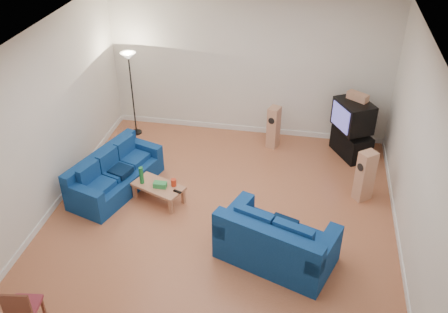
% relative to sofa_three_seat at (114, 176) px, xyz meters
% --- Properties ---
extents(room, '(6.01, 6.51, 3.21)m').
position_rel_sofa_three_seat_xyz_m(room, '(2.15, -0.59, 1.27)').
color(room, brown).
rests_on(room, ground).
extents(sofa_three_seat, '(1.38, 2.09, 0.74)m').
position_rel_sofa_three_seat_xyz_m(sofa_three_seat, '(0.00, 0.00, 0.00)').
color(sofa_three_seat, navy).
rests_on(sofa_three_seat, ground).
extents(sofa_loveseat, '(1.99, 1.53, 0.88)m').
position_rel_sofa_three_seat_xyz_m(sofa_loveseat, '(3.17, -1.36, 0.06)').
color(sofa_loveseat, navy).
rests_on(sofa_loveseat, ground).
extents(coffee_table, '(1.04, 0.78, 0.34)m').
position_rel_sofa_three_seat_xyz_m(coffee_table, '(0.93, -0.20, 0.01)').
color(coffee_table, tan).
rests_on(coffee_table, ground).
extents(bottle, '(0.11, 0.11, 0.33)m').
position_rel_sofa_three_seat_xyz_m(bottle, '(0.63, -0.18, 0.23)').
color(bottle, '#197233').
rests_on(bottle, coffee_table).
extents(tissue_box, '(0.24, 0.13, 0.10)m').
position_rel_sofa_three_seat_xyz_m(tissue_box, '(0.99, -0.24, 0.11)').
color(tissue_box, green).
rests_on(tissue_box, coffee_table).
extents(red_canister, '(0.14, 0.14, 0.14)m').
position_rel_sofa_three_seat_xyz_m(red_canister, '(1.22, -0.16, 0.13)').
color(red_canister, red).
rests_on(red_canister, coffee_table).
extents(remote, '(0.17, 0.10, 0.02)m').
position_rel_sofa_three_seat_xyz_m(remote, '(1.33, -0.33, 0.07)').
color(remote, black).
rests_on(remote, coffee_table).
extents(tv_stand, '(0.87, 1.01, 0.54)m').
position_rel_sofa_three_seat_xyz_m(tv_stand, '(4.42, 2.07, -0.01)').
color(tv_stand, black).
rests_on(tv_stand, ground).
extents(av_receiver, '(0.53, 0.56, 0.10)m').
position_rel_sofa_three_seat_xyz_m(av_receiver, '(4.41, 2.13, 0.31)').
color(av_receiver, black).
rests_on(av_receiver, tv_stand).
extents(television, '(0.87, 0.95, 0.60)m').
position_rel_sofa_three_seat_xyz_m(television, '(4.37, 2.03, 0.66)').
color(television, black).
rests_on(television, av_receiver).
extents(centre_speaker, '(0.45, 0.38, 0.15)m').
position_rel_sofa_three_seat_xyz_m(centre_speaker, '(4.41, 2.13, 1.04)').
color(centre_speaker, tan).
rests_on(centre_speaker, television).
extents(speaker_left, '(0.29, 0.33, 0.93)m').
position_rel_sofa_three_seat_xyz_m(speaker_left, '(2.78, 2.10, 0.19)').
color(speaker_left, tan).
rests_on(speaker_left, ground).
extents(speaker_right, '(0.37, 0.36, 0.99)m').
position_rel_sofa_three_seat_xyz_m(speaker_right, '(4.59, 0.56, 0.22)').
color(speaker_right, tan).
rests_on(speaker_right, ground).
extents(floor_lamp, '(0.33, 0.33, 1.90)m').
position_rel_sofa_three_seat_xyz_m(floor_lamp, '(-0.30, 2.10, 1.29)').
color(floor_lamp, black).
rests_on(floor_lamp, ground).
extents(dining_chair, '(0.43, 0.43, 0.80)m').
position_rel_sofa_three_seat_xyz_m(dining_chair, '(0.02, -3.29, 0.17)').
color(dining_chair, brown).
rests_on(dining_chair, ground).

